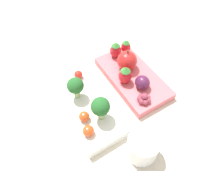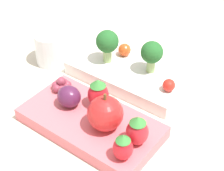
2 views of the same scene
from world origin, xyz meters
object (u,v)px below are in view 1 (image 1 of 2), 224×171
(broccoli_floret_1, at_px, (75,86))
(strawberry_1, at_px, (126,76))
(cherry_tomato_0, at_px, (88,131))
(strawberry_0, at_px, (116,50))
(broccoli_floret_0, at_px, (101,107))
(bento_box_fruit, at_px, (132,77))
(cherry_tomato_1, at_px, (84,116))
(grape_cluster, at_px, (144,99))
(drinking_cup, at_px, (143,147))
(strawberry_2, at_px, (126,47))
(cherry_tomato_2, at_px, (78,75))
(plum, at_px, (142,82))
(apple, at_px, (127,61))
(bento_box_savoury, at_px, (89,107))

(broccoli_floret_1, xyz_separation_m, strawberry_1, (-0.03, -0.12, -0.02))
(cherry_tomato_0, bearing_deg, strawberry_0, -49.12)
(broccoli_floret_0, bearing_deg, strawberry_1, -65.28)
(bento_box_fruit, xyz_separation_m, strawberry_0, (0.09, -0.01, 0.03))
(bento_box_fruit, bearing_deg, strawberry_1, 108.27)
(cherry_tomato_1, xyz_separation_m, grape_cluster, (-0.04, -0.14, -0.01))
(grape_cluster, height_order, drinking_cup, drinking_cup)
(broccoli_floret_0, xyz_separation_m, strawberry_2, (0.14, -0.18, -0.02))
(grape_cluster, bearing_deg, cherry_tomato_2, 30.76)
(bento_box_fruit, height_order, cherry_tomato_2, cherry_tomato_2)
(cherry_tomato_1, distance_m, plum, 0.17)
(cherry_tomato_0, relative_size, strawberry_0, 0.49)
(apple, bearing_deg, bento_box_fruit, 174.18)
(broccoli_floret_1, height_order, apple, same)
(bento_box_savoury, xyz_separation_m, strawberry_1, (0.00, -0.11, 0.03))
(cherry_tomato_2, bearing_deg, broccoli_floret_1, 147.79)
(broccoli_floret_1, height_order, cherry_tomato_0, broccoli_floret_1)
(strawberry_2, relative_size, grape_cluster, 1.28)
(bento_box_savoury, bearing_deg, cherry_tomato_1, 136.28)
(cherry_tomato_0, distance_m, strawberry_2, 0.28)
(cherry_tomato_0, relative_size, drinking_cup, 0.38)
(strawberry_2, relative_size, plum, 1.11)
(strawberry_1, distance_m, strawberry_2, 0.12)
(drinking_cup, bearing_deg, broccoli_floret_0, 14.50)
(bento_box_fruit, relative_size, cherry_tomato_1, 9.54)
(bento_box_fruit, relative_size, strawberry_0, 4.58)
(cherry_tomato_2, height_order, drinking_cup, drinking_cup)
(broccoli_floret_1, height_order, drinking_cup, broccoli_floret_1)
(apple, relative_size, drinking_cup, 0.98)
(cherry_tomato_1, relative_size, plum, 0.61)
(broccoli_floret_1, bearing_deg, strawberry_2, -72.59)
(plum, relative_size, drinking_cup, 0.60)
(apple, bearing_deg, plum, 172.30)
(broccoli_floret_1, relative_size, cherry_tomato_1, 2.51)
(cherry_tomato_1, xyz_separation_m, drinking_cup, (-0.13, -0.06, -0.01))
(grape_cluster, bearing_deg, strawberry_0, -12.47)
(bento_box_savoury, xyz_separation_m, strawberry_2, (0.10, -0.19, 0.03))
(broccoli_floret_0, distance_m, cherry_tomato_2, 0.14)
(broccoli_floret_1, bearing_deg, cherry_tomato_2, -32.21)
(bento_box_savoury, xyz_separation_m, grape_cluster, (-0.07, -0.11, 0.02))
(strawberry_1, height_order, plum, strawberry_1)
(grape_cluster, bearing_deg, bento_box_fruit, -21.17)
(cherry_tomato_0, relative_size, cherry_tomato_1, 1.03)
(strawberry_0, bearing_deg, strawberry_1, 158.92)
(drinking_cup, bearing_deg, bento_box_fruit, -33.48)
(broccoli_floret_0, height_order, cherry_tomato_2, broccoli_floret_0)
(broccoli_floret_1, distance_m, apple, 0.16)
(strawberry_1, bearing_deg, broccoli_floret_1, 75.43)
(apple, bearing_deg, broccoli_floret_1, 92.98)
(broccoli_floret_0, distance_m, grape_cluster, 0.12)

